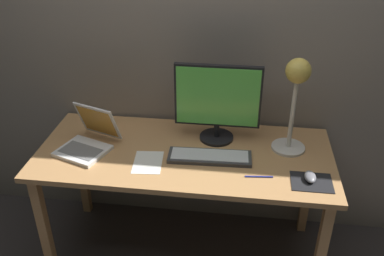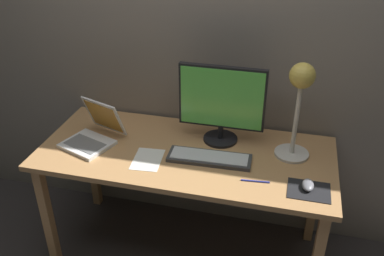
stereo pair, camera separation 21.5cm
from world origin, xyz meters
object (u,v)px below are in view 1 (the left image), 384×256
laptop (90,137)px  pen (259,177)px  desk_lamp (296,89)px  mouse (310,177)px  monitor (218,100)px  keyboard_main (210,157)px

laptop → pen: size_ratio=2.64×
desk_lamp → mouse: 0.45m
monitor → mouse: bearing=-34.5°
keyboard_main → laptop: 0.67m
laptop → monitor: bearing=14.4°
keyboard_main → pen: (0.26, -0.13, -0.01)m
laptop → pen: bearing=-10.4°
keyboard_main → monitor: bearing=84.9°
mouse → laptop: bearing=172.2°
laptop → mouse: 1.18m
monitor → mouse: size_ratio=4.92×
monitor → desk_lamp: (0.40, -0.06, 0.12)m
keyboard_main → desk_lamp: size_ratio=0.85×
laptop → desk_lamp: bearing=6.2°
pen → mouse: bearing=2.2°
pen → monitor: bearing=124.8°
monitor → pen: (0.24, -0.34, -0.24)m
monitor → laptop: size_ratio=1.28×
mouse → pen: 0.25m
pen → laptop: bearing=169.6°
mouse → pen: size_ratio=0.69×
monitor → keyboard_main: monitor is taller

